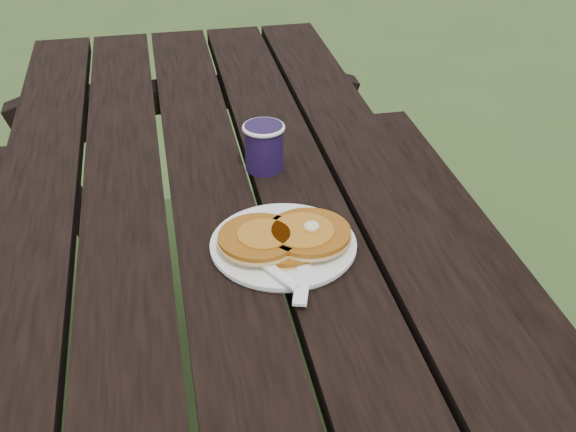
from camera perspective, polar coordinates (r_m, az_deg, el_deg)
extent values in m
cube|color=black|center=(1.25, -5.85, 0.25)|extent=(0.75, 1.80, 0.04)
cube|color=black|center=(1.57, 15.53, -6.81)|extent=(0.25, 1.80, 0.04)
cylinder|color=white|center=(1.12, -0.37, -2.34)|extent=(0.27, 0.27, 0.01)
cylinder|color=#A45B12|center=(1.11, -0.35, -2.11)|extent=(0.13, 0.13, 0.01)
cylinder|color=#A45B12|center=(1.10, -2.33, -1.75)|extent=(0.12, 0.12, 0.01)
cylinder|color=#A45B12|center=(1.11, 1.66, -1.37)|extent=(0.13, 0.13, 0.01)
cylinder|color=#9F5E16|center=(1.10, 1.16, -1.12)|extent=(0.10, 0.10, 0.00)
ellipsoid|color=#F4E59E|center=(1.10, 1.87, -0.83)|extent=(0.02, 0.02, 0.02)
cube|color=white|center=(1.07, 1.32, -3.95)|extent=(0.07, 0.18, 0.00)
cylinder|color=#1D1036|center=(1.32, -1.91, 5.46)|extent=(0.07, 0.07, 0.09)
torus|color=white|center=(1.30, -1.94, 7.01)|extent=(0.08, 0.08, 0.01)
cylinder|color=black|center=(1.30, -1.94, 6.93)|extent=(0.06, 0.06, 0.01)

